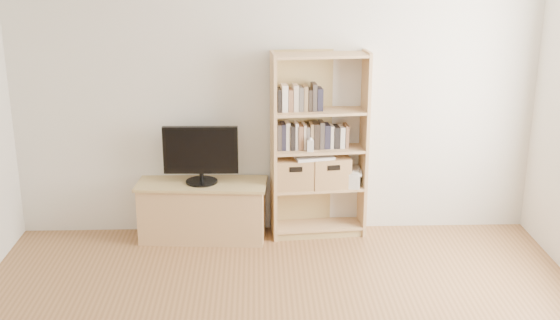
{
  "coord_description": "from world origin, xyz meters",
  "views": [
    {
      "loc": [
        -0.16,
        -3.38,
        2.52
      ],
      "look_at": [
        0.02,
        1.9,
        0.83
      ],
      "focal_mm": 45.0,
      "sensor_mm": 36.0,
      "label": 1
    }
  ],
  "objects_px": {
    "basket_left": "(294,173)",
    "basket_right": "(330,171)",
    "television": "(201,155)",
    "laptop": "(313,156)",
    "bookshelf": "(319,146)",
    "baby_monitor": "(310,146)",
    "tv_stand": "(203,211)"
  },
  "relations": [
    {
      "from": "television",
      "to": "basket_left",
      "type": "distance_m",
      "value": 0.81
    },
    {
      "from": "tv_stand",
      "to": "baby_monitor",
      "type": "bearing_deg",
      "value": 1.63
    },
    {
      "from": "television",
      "to": "baby_monitor",
      "type": "distance_m",
      "value": 0.93
    },
    {
      "from": "basket_left",
      "to": "basket_right",
      "type": "height_order",
      "value": "basket_right"
    },
    {
      "from": "television",
      "to": "basket_left",
      "type": "height_order",
      "value": "television"
    },
    {
      "from": "bookshelf",
      "to": "baby_monitor",
      "type": "distance_m",
      "value": 0.13
    },
    {
      "from": "tv_stand",
      "to": "television",
      "type": "xyz_separation_m",
      "value": [
        -0.0,
        0.0,
        0.51
      ]
    },
    {
      "from": "bookshelf",
      "to": "laptop",
      "type": "bearing_deg",
      "value": -161.47
    },
    {
      "from": "baby_monitor",
      "to": "basket_right",
      "type": "xyz_separation_m",
      "value": [
        0.18,
        0.1,
        -0.26
      ]
    },
    {
      "from": "bookshelf",
      "to": "basket_right",
      "type": "xyz_separation_m",
      "value": [
        0.1,
        0.0,
        -0.23
      ]
    },
    {
      "from": "bookshelf",
      "to": "baby_monitor",
      "type": "relative_size",
      "value": 16.2
    },
    {
      "from": "tv_stand",
      "to": "basket_right",
      "type": "distance_m",
      "value": 1.16
    },
    {
      "from": "tv_stand",
      "to": "bookshelf",
      "type": "distance_m",
      "value": 1.16
    },
    {
      "from": "basket_left",
      "to": "basket_right",
      "type": "relative_size",
      "value": 0.99
    },
    {
      "from": "baby_monitor",
      "to": "laptop",
      "type": "xyz_separation_m",
      "value": [
        0.03,
        0.08,
        -0.12
      ]
    },
    {
      "from": "basket_right",
      "to": "laptop",
      "type": "relative_size",
      "value": 0.98
    },
    {
      "from": "tv_stand",
      "to": "bookshelf",
      "type": "xyz_separation_m",
      "value": [
        1.01,
        0.06,
        0.57
      ]
    },
    {
      "from": "baby_monitor",
      "to": "bookshelf",
      "type": "bearing_deg",
      "value": 59.8
    },
    {
      "from": "television",
      "to": "laptop",
      "type": "relative_size",
      "value": 1.94
    },
    {
      "from": "basket_right",
      "to": "laptop",
      "type": "xyz_separation_m",
      "value": [
        -0.15,
        -0.03,
        0.14
      ]
    },
    {
      "from": "basket_left",
      "to": "tv_stand",
      "type": "bearing_deg",
      "value": 178.18
    },
    {
      "from": "basket_right",
      "to": "bookshelf",
      "type": "bearing_deg",
      "value": 174.69
    },
    {
      "from": "television",
      "to": "basket_right",
      "type": "distance_m",
      "value": 1.12
    },
    {
      "from": "bookshelf",
      "to": "television",
      "type": "height_order",
      "value": "bookshelf"
    },
    {
      "from": "laptop",
      "to": "television",
      "type": "bearing_deg",
      "value": 170.21
    },
    {
      "from": "basket_right",
      "to": "laptop",
      "type": "distance_m",
      "value": 0.21
    },
    {
      "from": "basket_left",
      "to": "basket_right",
      "type": "bearing_deg",
      "value": 1.26
    },
    {
      "from": "tv_stand",
      "to": "baby_monitor",
      "type": "xyz_separation_m",
      "value": [
        0.93,
        -0.04,
        0.6
      ]
    },
    {
      "from": "tv_stand",
      "to": "laptop",
      "type": "height_order",
      "value": "laptop"
    },
    {
      "from": "bookshelf",
      "to": "laptop",
      "type": "distance_m",
      "value": 0.1
    },
    {
      "from": "television",
      "to": "baby_monitor",
      "type": "xyz_separation_m",
      "value": [
        0.93,
        -0.04,
        0.08
      ]
    },
    {
      "from": "bookshelf",
      "to": "television",
      "type": "distance_m",
      "value": 1.01
    }
  ]
}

